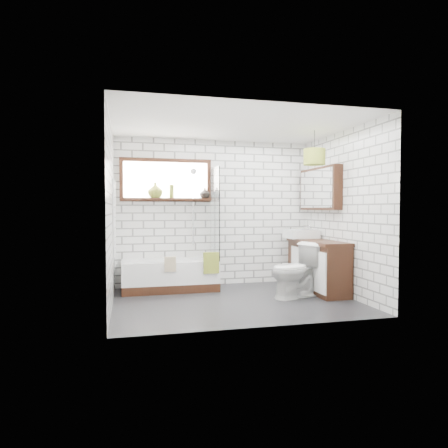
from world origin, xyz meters
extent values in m
cube|color=black|center=(0.00, 0.00, -0.01)|extent=(3.40, 2.60, 0.01)
cube|color=white|center=(0.00, 0.00, 2.50)|extent=(3.40, 2.60, 0.01)
cube|color=white|center=(0.00, 1.30, 1.25)|extent=(3.40, 0.01, 2.50)
cube|color=white|center=(0.00, -1.30, 1.25)|extent=(3.40, 0.01, 2.50)
cube|color=white|center=(-1.70, 0.00, 1.25)|extent=(0.01, 2.60, 2.50)
cube|color=white|center=(1.70, 0.00, 1.25)|extent=(0.01, 2.60, 2.50)
cube|color=black|center=(-0.85, 1.26, 1.80)|extent=(1.52, 0.16, 0.68)
cube|color=white|center=(-1.66, 0.00, 1.20)|extent=(0.06, 0.52, 1.00)
cube|color=black|center=(1.62, 0.60, 1.65)|extent=(0.16, 1.20, 0.70)
cylinder|color=silver|center=(-0.40, 1.26, 1.35)|extent=(0.02, 0.02, 1.30)
cube|color=white|center=(-0.83, 0.96, 0.25)|extent=(1.52, 0.67, 0.49)
cube|color=white|center=(-0.09, 0.96, 1.24)|extent=(0.02, 0.72, 1.50)
cube|color=olive|center=(-0.22, 0.63, 0.47)|extent=(0.24, 0.07, 0.33)
cube|color=tan|center=(-0.86, 0.63, 0.47)|extent=(0.18, 0.04, 0.23)
cube|color=black|center=(1.47, 0.36, 0.41)|extent=(0.46, 1.42, 0.82)
cube|color=white|center=(1.41, 0.86, 0.89)|extent=(0.51, 0.44, 0.15)
cylinder|color=silver|center=(1.57, 0.86, 0.95)|extent=(0.04, 0.04, 0.16)
imported|color=white|center=(0.94, 0.00, 0.41)|extent=(0.67, 0.90, 0.81)
imported|color=olive|center=(-1.03, 1.23, 1.61)|extent=(0.32, 0.32, 0.26)
imported|color=black|center=(-0.20, 1.23, 1.57)|extent=(0.21, 0.21, 0.18)
cylinder|color=olive|center=(-0.76, 1.23, 1.59)|extent=(0.09, 0.09, 0.22)
cylinder|color=olive|center=(1.26, 0.07, 2.10)|extent=(0.33, 0.33, 0.24)
camera|label=1|loc=(-1.49, -5.47, 1.32)|focal=32.00mm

